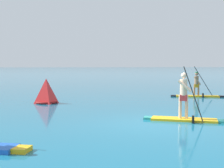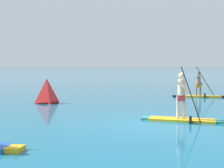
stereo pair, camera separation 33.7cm
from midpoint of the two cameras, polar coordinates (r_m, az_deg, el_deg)
ground at (r=10.76m, az=8.91°, el=-7.35°), size 440.00×440.00×0.00m
paddleboarder_mid_center at (r=11.45m, az=13.70°, el=-4.58°), size 2.87×1.51×2.04m
paddleboarder_far_right at (r=20.07m, az=16.36°, el=-1.30°), size 3.28×1.21×1.98m
race_marker_buoy at (r=16.60m, az=-11.42°, el=-1.47°), size 1.21×1.21×1.31m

